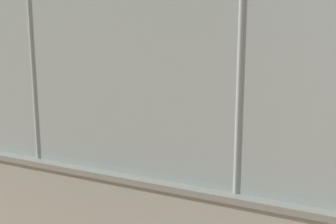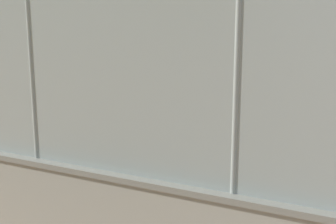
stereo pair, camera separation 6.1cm
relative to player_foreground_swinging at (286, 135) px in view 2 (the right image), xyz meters
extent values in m
plane|color=#A36B42|center=(2.71, -4.30, -0.87)|extent=(260.00, 260.00, 0.00)
cube|color=slate|center=(0.93, 6.16, 0.78)|extent=(27.64, 0.60, 0.08)
cube|color=gray|center=(0.93, 6.16, 1.95)|extent=(27.08, 0.28, 2.27)
cylinder|color=gray|center=(-0.57, 6.17, 1.95)|extent=(0.07, 0.07, 2.27)
cylinder|color=gray|center=(2.44, 6.14, 1.95)|extent=(0.07, 0.07, 2.27)
cylinder|color=navy|center=(0.07, 0.08, -0.51)|extent=(0.20, 0.20, 0.73)
cylinder|color=navy|center=(-0.02, -0.10, -0.51)|extent=(0.20, 0.20, 0.73)
cylinder|color=orange|center=(0.03, -0.01, 0.13)|extent=(0.46, 0.46, 0.54)
cylinder|color=tan|center=(0.11, 0.27, 0.24)|extent=(0.50, 0.31, 0.16)
cylinder|color=tan|center=(-0.37, -0.13, 0.24)|extent=(0.50, 0.31, 0.16)
sphere|color=tan|center=(0.03, -0.01, 0.51)|extent=(0.21, 0.21, 0.21)
cylinder|color=black|center=(0.03, -0.01, 0.59)|extent=(0.29, 0.29, 0.05)
cylinder|color=black|center=(-0.53, -0.05, 0.24)|extent=(0.28, 0.17, 0.04)
ellipsoid|color=#333338|center=(-0.73, 0.05, 0.24)|extent=(0.28, 0.16, 0.24)
cylinder|color=navy|center=(5.61, -2.08, -0.50)|extent=(0.21, 0.21, 0.74)
cylinder|color=navy|center=(5.71, -2.25, -0.50)|extent=(0.21, 0.21, 0.74)
cylinder|color=#3372B2|center=(5.66, -2.16, 0.14)|extent=(0.47, 0.47, 0.55)
cylinder|color=#D8AD84|center=(5.47, -1.94, 0.25)|extent=(0.50, 0.35, 0.16)
cylinder|color=#D8AD84|center=(5.55, -2.56, 0.25)|extent=(0.50, 0.35, 0.16)
sphere|color=#D8AD84|center=(5.66, -2.16, 0.52)|extent=(0.21, 0.21, 0.21)
cylinder|color=red|center=(5.66, -2.16, 0.61)|extent=(0.30, 0.30, 0.05)
cylinder|color=black|center=(5.40, -2.65, 0.25)|extent=(0.28, 0.19, 0.04)
ellipsoid|color=#333338|center=(5.21, -2.77, 0.25)|extent=(0.27, 0.18, 0.24)
cylinder|color=navy|center=(4.97, -5.82, -0.49)|extent=(0.20, 0.20, 0.77)
cylinder|color=navy|center=(4.89, -6.01, -0.49)|extent=(0.20, 0.20, 0.77)
cylinder|color=orange|center=(4.93, -5.91, 0.18)|extent=(0.44, 0.44, 0.57)
cylinder|color=brown|center=(5.00, -5.62, 0.29)|extent=(0.54, 0.29, 0.17)
cylinder|color=brown|center=(4.54, -6.07, 0.29)|extent=(0.54, 0.29, 0.17)
sphere|color=brown|center=(4.93, -5.91, 0.57)|extent=(0.22, 0.22, 0.22)
cylinder|color=black|center=(4.93, -5.91, 0.66)|extent=(0.30, 0.30, 0.05)
cylinder|color=black|center=(4.38, -6.01, 0.29)|extent=(0.29, 0.15, 0.04)
ellipsoid|color=#333338|center=(4.17, -5.92, 0.29)|extent=(0.29, 0.14, 0.24)
sphere|color=#3399D8|center=(-0.55, 2.41, -0.81)|extent=(0.13, 0.13, 0.13)
cube|color=#4C6B4C|center=(0.34, 4.53, -0.42)|extent=(1.60, 0.39, 0.06)
cube|color=#4C6B4C|center=(0.34, 4.69, -0.20)|extent=(1.60, 0.05, 0.40)
cube|color=#333338|center=(0.98, 4.52, -0.65)|extent=(0.06, 0.38, 0.45)
camera|label=1|loc=(-1.93, 10.79, 2.76)|focal=46.15mm
camera|label=2|loc=(-1.98, 10.77, 2.76)|focal=46.15mm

